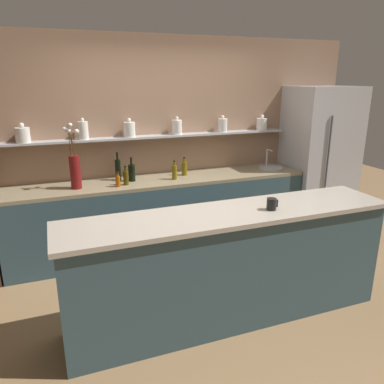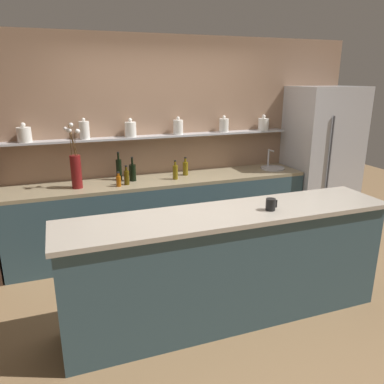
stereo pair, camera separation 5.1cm
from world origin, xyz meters
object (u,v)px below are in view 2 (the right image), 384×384
(bottle_sauce_1, at_px, (119,180))
(sink_fixture, at_px, (272,167))
(refrigerator, at_px, (321,160))
(coffee_mug, at_px, (271,204))
(bottle_oil_2, at_px, (185,168))
(bottle_oil_4, at_px, (175,172))
(bottle_oil_0, at_px, (127,177))
(bottle_wine_5, at_px, (119,169))
(flower_vase, at_px, (76,168))
(bottle_wine_3, at_px, (133,172))

(bottle_sauce_1, bearing_deg, sink_fixture, 4.26)
(refrigerator, relative_size, coffee_mug, 19.44)
(bottle_sauce_1, xyz_separation_m, bottle_oil_2, (0.88, 0.23, 0.02))
(bottle_sauce_1, height_order, bottle_oil_4, bottle_oil_4)
(bottle_oil_0, xyz_separation_m, bottle_wine_5, (-0.04, 0.25, 0.04))
(flower_vase, xyz_separation_m, sink_fixture, (2.54, 0.06, -0.21))
(bottle_wine_5, xyz_separation_m, coffee_mug, (0.98, -1.81, 0.02))
(refrigerator, bearing_deg, bottle_oil_0, -178.63)
(sink_fixture, bearing_deg, bottle_wine_5, 176.30)
(bottle_oil_0, bearing_deg, bottle_sauce_1, -157.17)
(bottle_oil_2, xyz_separation_m, coffee_mug, (0.16, -1.75, 0.06))
(sink_fixture, height_order, coffee_mug, sink_fixture)
(refrigerator, relative_size, bottle_sauce_1, 11.86)
(bottle_sauce_1, height_order, bottle_wine_5, bottle_wine_5)
(bottle_wine_3, bearing_deg, refrigerator, -1.67)
(bottle_sauce_1, height_order, bottle_oil_2, bottle_oil_2)
(bottle_oil_0, relative_size, bottle_wine_3, 0.78)
(flower_vase, height_order, sink_fixture, flower_vase)
(bottle_wine_5, bearing_deg, coffee_mug, -61.51)
(refrigerator, relative_size, bottle_wine_5, 5.85)
(flower_vase, bearing_deg, bottle_sauce_1, -11.76)
(refrigerator, bearing_deg, coffee_mug, -137.93)
(bottle_sauce_1, height_order, coffee_mug, coffee_mug)
(refrigerator, xyz_separation_m, bottle_oil_0, (-2.75, -0.07, 0.01))
(bottle_oil_2, height_order, coffee_mug, bottle_oil_2)
(refrigerator, xyz_separation_m, bottle_sauce_1, (-2.84, -0.11, -0.01))
(sink_fixture, bearing_deg, coffee_mug, -122.16)
(bottle_oil_2, distance_m, bottle_wine_5, 0.82)
(bottle_oil_0, distance_m, bottle_sauce_1, 0.11)
(flower_vase, bearing_deg, bottle_oil_4, -0.57)
(coffee_mug, bearing_deg, refrigerator, 42.07)
(bottle_oil_4, relative_size, coffee_mug, 2.27)
(bottle_oil_2, bearing_deg, coffee_mug, -84.74)
(refrigerator, height_order, bottle_oil_0, refrigerator)
(sink_fixture, height_order, bottle_wine_3, bottle_wine_3)
(bottle_wine_3, height_order, bottle_wine_5, bottle_wine_5)
(refrigerator, relative_size, sink_fixture, 6.28)
(refrigerator, relative_size, bottle_oil_4, 8.56)
(bottle_wine_5, bearing_deg, flower_vase, -158.67)
(bottle_oil_2, bearing_deg, refrigerator, -3.55)
(flower_vase, relative_size, sink_fixture, 2.30)
(refrigerator, bearing_deg, bottle_wine_3, 178.33)
(bottle_oil_4, xyz_separation_m, bottle_wine_5, (-0.64, 0.21, 0.04))
(bottle_oil_0, xyz_separation_m, coffee_mug, (0.94, -1.56, 0.06))
(flower_vase, bearing_deg, bottle_wine_3, 8.14)
(sink_fixture, distance_m, bottle_wine_3, 1.90)
(bottle_wine_3, bearing_deg, bottle_oil_4, -11.77)
(flower_vase, relative_size, bottle_sauce_1, 4.34)
(bottle_oil_0, xyz_separation_m, bottle_wine_3, (0.10, 0.14, 0.01))
(bottle_wine_3, bearing_deg, bottle_wine_5, 144.15)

